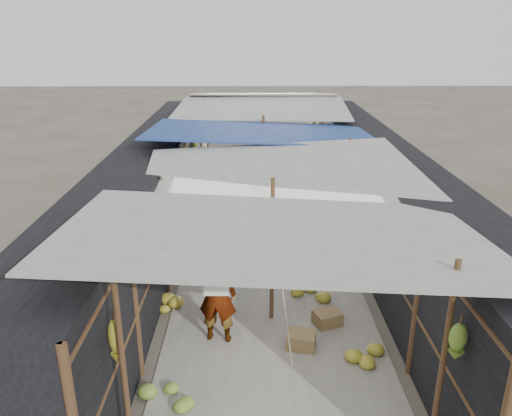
{
  "coord_description": "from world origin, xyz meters",
  "views": [
    {
      "loc": [
        -0.36,
        -4.65,
        4.87
      ],
      "look_at": [
        -0.25,
        5.3,
        1.25
      ],
      "focal_mm": 35.0,
      "sensor_mm": 36.0,
      "label": 1
    }
  ],
  "objects_px": {
    "black_basin": "(306,231)",
    "shopper_blue": "(261,176)",
    "vendor_elderly": "(217,294)",
    "crate_near": "(301,340)",
    "vendor_seated": "(299,193)"
  },
  "relations": [
    {
      "from": "black_basin",
      "to": "shopper_blue",
      "type": "xyz_separation_m",
      "value": [
        -1.09,
        2.34,
        0.73
      ]
    },
    {
      "from": "vendor_elderly",
      "to": "shopper_blue",
      "type": "xyz_separation_m",
      "value": [
        0.84,
        6.8,
        -0.04
      ]
    },
    {
      "from": "crate_near",
      "to": "vendor_seated",
      "type": "height_order",
      "value": "vendor_seated"
    },
    {
      "from": "crate_near",
      "to": "vendor_seated",
      "type": "distance_m",
      "value": 6.66
    },
    {
      "from": "vendor_elderly",
      "to": "vendor_seated",
      "type": "bearing_deg",
      "value": -97.81
    },
    {
      "from": "crate_near",
      "to": "shopper_blue",
      "type": "relative_size",
      "value": 0.28
    },
    {
      "from": "black_basin",
      "to": "vendor_seated",
      "type": "height_order",
      "value": "vendor_seated"
    },
    {
      "from": "vendor_seated",
      "to": "black_basin",
      "type": "bearing_deg",
      "value": -21.97
    },
    {
      "from": "crate_near",
      "to": "vendor_seated",
      "type": "relative_size",
      "value": 0.5
    },
    {
      "from": "vendor_elderly",
      "to": "vendor_seated",
      "type": "height_order",
      "value": "vendor_elderly"
    },
    {
      "from": "black_basin",
      "to": "vendor_elderly",
      "type": "distance_m",
      "value": 4.92
    },
    {
      "from": "black_basin",
      "to": "shopper_blue",
      "type": "bearing_deg",
      "value": 115.07
    },
    {
      "from": "crate_near",
      "to": "vendor_elderly",
      "type": "xyz_separation_m",
      "value": [
        -1.34,
        0.24,
        0.72
      ]
    },
    {
      "from": "black_basin",
      "to": "vendor_elderly",
      "type": "relative_size",
      "value": 0.34
    },
    {
      "from": "shopper_blue",
      "to": "vendor_seated",
      "type": "bearing_deg",
      "value": -12.03
    }
  ]
}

